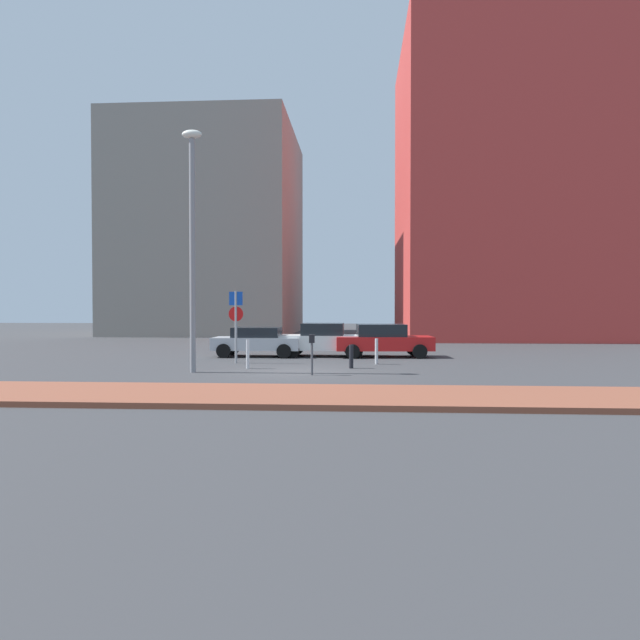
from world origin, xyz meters
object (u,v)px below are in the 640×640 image
at_px(parking_sign_post, 236,318).
at_px(street_lamp, 192,233).
at_px(traffic_bollard_near, 351,357).
at_px(parked_car_silver, 257,341).
at_px(traffic_bollard_mid, 377,351).
at_px(parked_car_white, 325,339).
at_px(parked_car_red, 383,340).
at_px(traffic_bollard_far, 248,354).
at_px(parking_meter, 312,349).

xyz_separation_m(parking_sign_post, street_lamp, (-0.79, -3.40, 2.99)).
bearing_deg(traffic_bollard_near, parked_car_silver, 132.20).
height_order(parking_sign_post, traffic_bollard_mid, parking_sign_post).
xyz_separation_m(parked_car_white, traffic_bollard_mid, (2.27, -3.53, -0.27)).
distance_m(parked_car_red, traffic_bollard_far, 7.44).
bearing_deg(parked_car_silver, parked_car_white, 5.56).
height_order(parked_car_red, street_lamp, street_lamp).
bearing_deg(traffic_bollard_mid, parked_car_silver, 148.98).
relative_size(street_lamp, traffic_bollard_mid, 8.20).
bearing_deg(parking_sign_post, parked_car_silver, 84.31).
distance_m(street_lamp, traffic_bollard_mid, 8.44).
height_order(street_lamp, traffic_bollard_far, street_lamp).
bearing_deg(parked_car_red, traffic_bollard_far, -134.29).
distance_m(parked_car_red, traffic_bollard_mid, 3.41).
xyz_separation_m(street_lamp, traffic_bollard_near, (5.48, 1.69, -4.40)).
bearing_deg(parked_car_white, traffic_bollard_far, -114.71).
xyz_separation_m(parked_car_red, traffic_bollard_far, (-5.19, -5.32, -0.24)).
xyz_separation_m(traffic_bollard_near, traffic_bollard_far, (-3.81, -0.34, 0.10)).
relative_size(parked_car_white, street_lamp, 0.50).
bearing_deg(traffic_bollard_mid, parked_car_white, 122.80).
xyz_separation_m(parked_car_white, parked_car_red, (2.67, -0.15, -0.00)).
xyz_separation_m(parked_car_silver, street_lamp, (-1.10, -6.52, 4.11)).
bearing_deg(traffic_bollard_mid, traffic_bollard_far, -157.86).
bearing_deg(parked_car_red, parking_meter, -110.29).
height_order(parked_car_red, traffic_bollard_far, parked_car_red).
height_order(parked_car_white, street_lamp, street_lamp).
bearing_deg(traffic_bollard_near, parked_car_white, 104.12).
relative_size(parked_car_red, parking_sign_post, 1.53).
relative_size(parking_sign_post, parking_meter, 2.15).
distance_m(parked_car_white, traffic_bollard_near, 5.30).
bearing_deg(parking_meter, traffic_bollard_far, 143.27).
relative_size(parking_sign_post, traffic_bollard_near, 3.35).
xyz_separation_m(parking_sign_post, traffic_bollard_near, (4.69, -1.71, -1.40)).
bearing_deg(parked_car_red, traffic_bollard_mid, -96.77).
relative_size(parking_sign_post, traffic_bollard_mid, 2.86).
xyz_separation_m(parked_car_red, traffic_bollard_near, (-1.38, -4.98, -0.34)).
bearing_deg(parked_car_red, street_lamp, -135.84).
height_order(parked_car_white, parking_sign_post, parking_sign_post).
bearing_deg(traffic_bollard_mid, parking_meter, -120.56).
distance_m(parked_car_silver, traffic_bollard_far, 5.21).
xyz_separation_m(parking_sign_post, traffic_bollard_mid, (5.67, -0.10, -1.33)).
relative_size(parked_car_silver, parking_sign_post, 1.36).
xyz_separation_m(street_lamp, traffic_bollard_mid, (6.46, 3.29, -4.32)).
bearing_deg(traffic_bollard_mid, traffic_bollard_near, -121.42).
distance_m(parking_sign_post, traffic_bollard_far, 2.59).
bearing_deg(parked_car_white, street_lamp, -121.57).
distance_m(parked_car_red, parking_sign_post, 6.98).
relative_size(traffic_bollard_near, traffic_bollard_far, 0.82).
xyz_separation_m(parked_car_silver, parking_sign_post, (-0.31, -3.12, 1.12)).
distance_m(parked_car_silver, parking_meter, 7.71).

